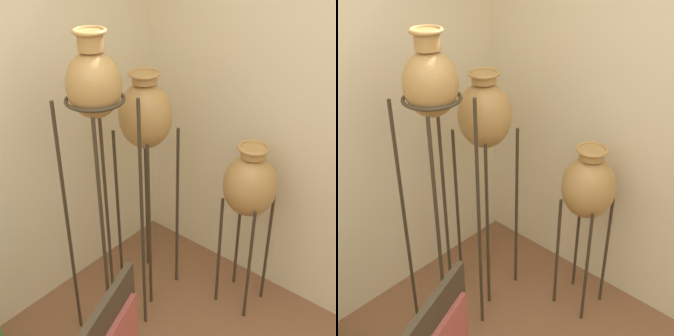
{
  "view_description": "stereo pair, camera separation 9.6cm",
  "coord_description": "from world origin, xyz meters",
  "views": [
    {
      "loc": [
        -0.72,
        -0.5,
        2.4
      ],
      "look_at": [
        1.08,
        1.01,
        1.05
      ],
      "focal_mm": 50.0,
      "sensor_mm": 36.0,
      "label": 1
    },
    {
      "loc": [
        -0.66,
        -0.57,
        2.4
      ],
      "look_at": [
        1.08,
        1.01,
        1.05
      ],
      "focal_mm": 50.0,
      "sensor_mm": 36.0,
      "label": 2
    }
  ],
  "objects": [
    {
      "name": "vase_stand_tall",
      "position": [
        0.69,
        1.15,
        1.57
      ],
      "size": [
        0.32,
        0.32,
        1.9
      ],
      "color": "#382D1E",
      "rests_on": "ground_plane"
    },
    {
      "name": "vase_stand_medium",
      "position": [
        1.13,
        1.23,
        1.28
      ],
      "size": [
        0.32,
        0.32,
        1.57
      ],
      "color": "#382D1E",
      "rests_on": "ground_plane"
    },
    {
      "name": "vase_stand_short",
      "position": [
        1.41,
        0.65,
        0.92
      ],
      "size": [
        0.32,
        0.32,
        1.18
      ],
      "color": "#382D1E",
      "rests_on": "ground_plane"
    }
  ]
}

